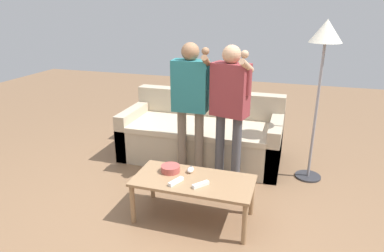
# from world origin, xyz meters

# --- Properties ---
(ground_plane) EXTENTS (12.00, 12.00, 0.00)m
(ground_plane) POSITION_xyz_m (0.00, 0.00, 0.00)
(ground_plane) COLOR brown
(couch) EXTENTS (1.91, 0.89, 0.78)m
(couch) POSITION_xyz_m (-0.09, 1.35, 0.28)
(couch) COLOR #B7A88E
(couch) RESTS_ON ground
(coffee_table) EXTENTS (1.05, 0.50, 0.39)m
(coffee_table) POSITION_xyz_m (0.19, 0.05, 0.35)
(coffee_table) COLOR #997551
(coffee_table) RESTS_ON ground
(snack_bowl) EXTENTS (0.17, 0.17, 0.06)m
(snack_bowl) POSITION_xyz_m (-0.06, 0.13, 0.42)
(snack_bowl) COLOR #B24C47
(snack_bowl) RESTS_ON coffee_table
(game_remote_nunchuk) EXTENTS (0.06, 0.09, 0.05)m
(game_remote_nunchuk) POSITION_xyz_m (0.12, 0.17, 0.42)
(game_remote_nunchuk) COLOR white
(game_remote_nunchuk) RESTS_ON coffee_table
(floor_lamp) EXTENTS (0.32, 0.32, 1.69)m
(floor_lamp) POSITION_xyz_m (1.19, 1.17, 1.45)
(floor_lamp) COLOR #2D2D33
(floor_lamp) RESTS_ON ground
(player_right) EXTENTS (0.43, 0.37, 1.47)m
(player_right) POSITION_xyz_m (0.34, 0.77, 0.92)
(player_right) COLOR #47474C
(player_right) RESTS_ON ground
(player_center) EXTENTS (0.44, 0.28, 1.48)m
(player_center) POSITION_xyz_m (-0.08, 0.81, 0.93)
(player_center) COLOR #756656
(player_center) RESTS_ON ground
(game_remote_wand_near) EXTENTS (0.10, 0.16, 0.03)m
(game_remote_wand_near) POSITION_xyz_m (0.06, -0.06, 0.41)
(game_remote_wand_near) COLOR white
(game_remote_wand_near) RESTS_ON coffee_table
(game_remote_wand_far) EXTENTS (0.13, 0.14, 0.03)m
(game_remote_wand_far) POSITION_xyz_m (0.28, -0.04, 0.41)
(game_remote_wand_far) COLOR white
(game_remote_wand_far) RESTS_ON coffee_table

